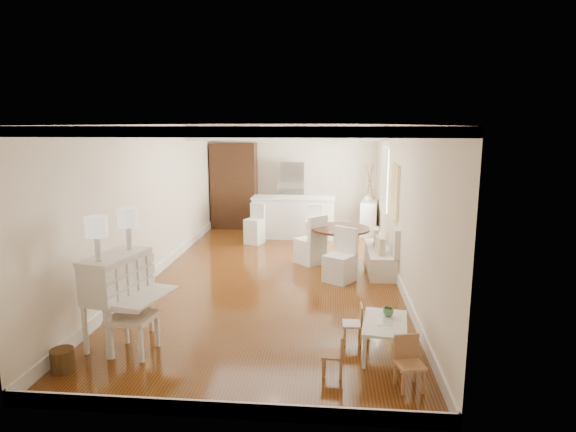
# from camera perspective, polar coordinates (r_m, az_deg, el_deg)

# --- Properties ---
(room) EXTENTS (9.00, 9.04, 2.82)m
(room) POSITION_cam_1_polar(r_m,az_deg,el_deg) (9.05, -1.08, 5.61)
(room) COLOR brown
(room) RESTS_ON ground
(secretary_bureau) EXTENTS (1.12, 1.14, 1.19)m
(secretary_bureau) POSITION_cam_1_polar(r_m,az_deg,el_deg) (6.66, -19.48, -9.24)
(secretary_bureau) COLOR white
(secretary_bureau) RESTS_ON ground
(gustavian_armchair) EXTENTS (0.61, 0.61, 0.96)m
(gustavian_armchair) POSITION_cam_1_polar(r_m,az_deg,el_deg) (6.36, -17.98, -11.22)
(gustavian_armchair) COLOR silver
(gustavian_armchair) RESTS_ON ground
(wicker_basket) EXTENTS (0.34, 0.34, 0.26)m
(wicker_basket) POSITION_cam_1_polar(r_m,az_deg,el_deg) (6.36, -25.16, -15.19)
(wicker_basket) COLOR #53381A
(wicker_basket) RESTS_ON ground
(kids_table) EXTENTS (0.63, 0.93, 0.43)m
(kids_table) POSITION_cam_1_polar(r_m,az_deg,el_deg) (6.23, 11.36, -14.01)
(kids_table) COLOR silver
(kids_table) RESTS_ON ground
(kids_chair_a) EXTENTS (0.26, 0.26, 0.51)m
(kids_chair_a) POSITION_cam_1_polar(r_m,az_deg,el_deg) (5.69, 5.31, -15.94)
(kids_chair_a) COLOR #996845
(kids_chair_a) RESTS_ON ground
(kids_chair_b) EXTENTS (0.26, 0.26, 0.53)m
(kids_chair_b) POSITION_cam_1_polar(r_m,az_deg,el_deg) (6.46, 7.65, -12.49)
(kids_chair_b) COLOR tan
(kids_chair_b) RESTS_ON ground
(kids_chair_c) EXTENTS (0.34, 0.34, 0.59)m
(kids_chair_c) POSITION_cam_1_polar(r_m,az_deg,el_deg) (5.54, 14.25, -16.60)
(kids_chair_c) COLOR tan
(kids_chair_c) RESTS_ON ground
(banquette) EXTENTS (0.52, 1.60, 0.98)m
(banquette) POSITION_cam_1_polar(r_m,az_deg,el_deg) (9.48, 10.90, -3.51)
(banquette) COLOR silver
(banquette) RESTS_ON ground
(dining_table) EXTENTS (1.51, 1.51, 0.79)m
(dining_table) POSITION_cam_1_polar(r_m,az_deg,el_deg) (9.66, 6.18, -3.68)
(dining_table) COLOR #462216
(dining_table) RESTS_ON ground
(slip_chair_near) EXTENTS (0.65, 0.65, 0.97)m
(slip_chair_near) POSITION_cam_1_polar(r_m,az_deg,el_deg) (8.73, 6.15, -4.65)
(slip_chair_near) COLOR white
(slip_chair_near) RESTS_ON ground
(slip_chair_far) EXTENTS (0.69, 0.69, 1.01)m
(slip_chair_far) POSITION_cam_1_polar(r_m,az_deg,el_deg) (9.80, 2.67, -2.74)
(slip_chair_far) COLOR white
(slip_chair_far) RESTS_ON ground
(breakfast_counter) EXTENTS (2.05, 0.65, 1.03)m
(breakfast_counter) POSITION_cam_1_polar(r_m,az_deg,el_deg) (11.99, 0.65, -0.15)
(breakfast_counter) COLOR white
(breakfast_counter) RESTS_ON ground
(bar_stool_left) EXTENTS (0.49, 0.49, 0.95)m
(bar_stool_left) POSITION_cam_1_polar(r_m,az_deg,el_deg) (11.42, -4.02, -0.96)
(bar_stool_left) COLOR silver
(bar_stool_left) RESTS_ON ground
(bar_stool_right) EXTENTS (0.40, 0.40, 0.94)m
(bar_stool_right) POSITION_cam_1_polar(r_m,az_deg,el_deg) (11.30, 3.11, -1.08)
(bar_stool_right) COLOR white
(bar_stool_right) RESTS_ON ground
(pantry_cabinet) EXTENTS (1.20, 0.60, 2.30)m
(pantry_cabinet) POSITION_cam_1_polar(r_m,az_deg,el_deg) (13.18, -6.38, 3.59)
(pantry_cabinet) COLOR #381E11
(pantry_cabinet) RESTS_ON ground
(fridge) EXTENTS (0.75, 0.65, 1.80)m
(fridge) POSITION_cam_1_polar(r_m,az_deg,el_deg) (12.95, 1.89, 2.40)
(fridge) COLOR silver
(fridge) RESTS_ON ground
(sideboard) EXTENTS (0.50, 0.93, 0.85)m
(sideboard) POSITION_cam_1_polar(r_m,az_deg,el_deg) (12.51, 9.53, -0.25)
(sideboard) COLOR white
(sideboard) RESTS_ON ground
(pencil_cup) EXTENTS (0.16, 0.16, 0.11)m
(pencil_cup) POSITION_cam_1_polar(r_m,az_deg,el_deg) (6.30, 11.78, -11.07)
(pencil_cup) COLOR #518B55
(pencil_cup) RESTS_ON kids_table
(branch_vase) EXTENTS (0.25, 0.25, 0.21)m
(branch_vase) POSITION_cam_1_polar(r_m,az_deg,el_deg) (12.42, 9.42, 2.16)
(branch_vase) COLOR silver
(branch_vase) RESTS_ON sideboard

